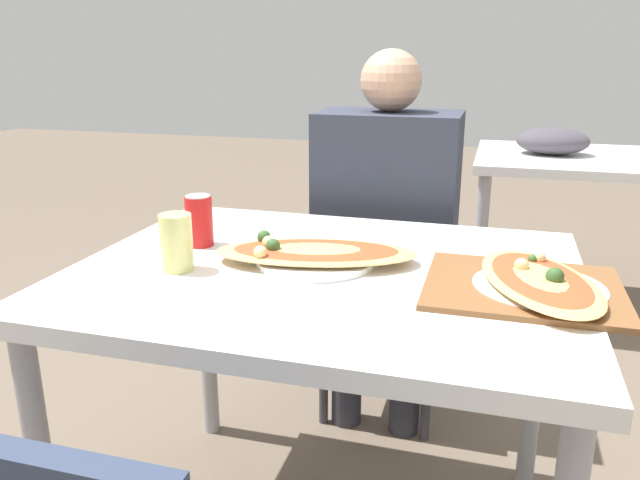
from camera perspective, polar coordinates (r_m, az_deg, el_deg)
dining_table at (r=1.41m, az=0.52°, el=-5.57°), size 1.10×0.86×0.75m
chair_far_seated at (r=2.15m, az=6.42°, el=-2.06°), size 0.40×0.40×0.88m
person_seated at (r=1.99m, az=6.08°, el=2.75°), size 0.44×0.30×1.21m
pizza_main at (r=1.40m, az=-0.56°, el=-1.28°), size 0.49×0.29×0.06m
soda_can at (r=1.54m, az=-10.99°, el=1.74°), size 0.07×0.07×0.12m
drink_glass at (r=1.38m, az=-13.00°, el=-0.22°), size 0.07×0.07×0.13m
serving_tray at (r=1.31m, az=18.06°, el=-4.15°), size 0.38×0.33×0.01m
pizza_second at (r=1.31m, az=19.42°, el=-3.67°), size 0.31×0.43×0.06m
background_table at (r=3.09m, az=23.62°, el=6.00°), size 1.10×0.80×0.87m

